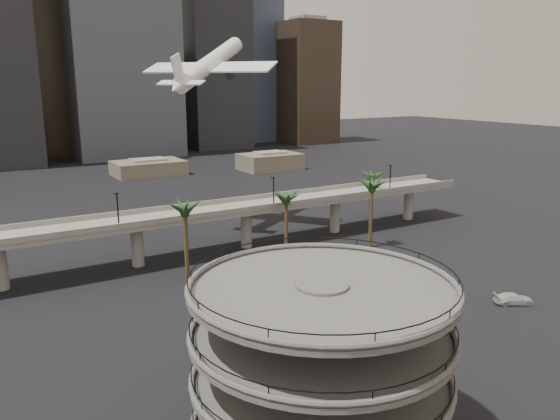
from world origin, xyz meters
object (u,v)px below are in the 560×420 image
overpass (194,218)px  car_c (514,299)px  car_a (234,342)px  parking_ramp (321,356)px  airborne_jet (210,64)px  car_b (396,292)px

overpass → car_c: (31.50, -46.17, -6.52)m
overpass → car_a: size_ratio=31.37×
parking_ramp → airborne_jet: (25.46, 77.46, 26.12)m
parking_ramp → airborne_jet: bearing=71.8°
car_a → car_c: size_ratio=0.73×
overpass → airborne_jet: bearing=56.0°
parking_ramp → overpass: bearing=77.6°
parking_ramp → car_a: parking_ramp is taller
airborne_jet → car_b: size_ratio=6.44×
airborne_jet → overpass: bearing=-162.2°
parking_ramp → car_c: 47.18m
parking_ramp → car_a: size_ratio=5.36×
car_a → car_b: car_b is taller
overpass → airborne_jet: 36.27m
overpass → car_c: overpass is taller
overpass → car_b: bearing=-61.8°
car_c → car_b: bearing=77.3°
car_a → parking_ramp: bearing=176.2°
parking_ramp → car_c: size_ratio=3.92×
car_a → car_b: bearing=-83.0°
parking_ramp → car_a: 24.32m
airborne_jet → car_c: airborne_jet is taller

